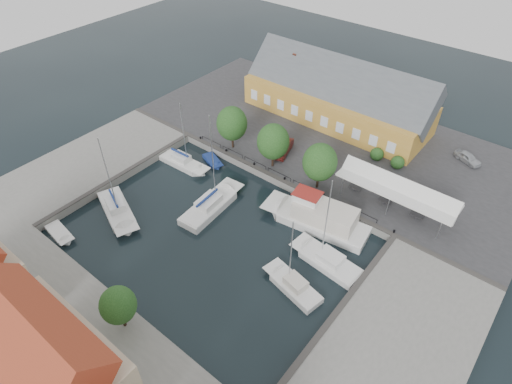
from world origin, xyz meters
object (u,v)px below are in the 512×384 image
Objects in this scene: trawler at (319,219)px; launch_sw at (60,234)px; warehouse at (335,96)px; car_silver at (468,158)px; east_boat_b at (293,287)px; east_boat_a at (327,262)px; west_boat_d at (118,211)px; launch_nw at (213,162)px; center_sailboat at (211,206)px; west_boat_a at (184,164)px; car_red at (283,148)px; tent_canopy at (397,190)px.

launch_sw is (-22.13, -19.79, -0.93)m from trawler.
launch_sw is at bearing -105.38° from warehouse.
east_boat_b is at bearing -170.29° from car_silver.
trawler is 1.15× the size of east_boat_a.
west_boat_d is 14.78m from launch_nw.
warehouse reaches higher than launch_sw.
car_silver is 46.04m from west_boat_d.
west_boat_a is (-8.95, 3.98, -0.09)m from center_sailboat.
west_boat_a is 18.11m from launch_sw.
west_boat_d reaches higher than west_boat_a.
car_red is 1.15× the size of launch_nw.
tent_canopy is 1.06× the size of trawler.
launch_sw is at bearing -129.35° from car_red.
west_boat_d is (-23.78, -9.06, 0.01)m from east_boat_a.
center_sailboat is at bearing 42.85° from west_boat_d.
east_boat_b is (-6.70, -31.15, -1.38)m from car_silver.
west_boat_a is 4.01m from launch_nw.
east_boat_a is at bearing -59.87° from warehouse.
east_boat_a is 1.11× the size of west_boat_a.
east_boat_a is 0.97× the size of west_boat_d.
center_sailboat reaches higher than tent_canopy.
car_red is at bearing 128.81° from east_boat_b.
east_boat_b is at bearing 10.27° from west_boat_d.
trawler is 29.70m from launch_sw.
east_boat_b is (14.60, -3.50, -0.10)m from center_sailboat.
center_sailboat is at bearing -91.76° from warehouse.
west_boat_a reaches higher than tent_canopy.
launch_sw is 1.11× the size of launch_nw.
center_sailboat is (-17.42, -12.95, -3.32)m from tent_canopy.
west_boat_d is at bearing -141.25° from tent_canopy.
launch_nw is (4.06, 21.10, -0.00)m from launch_sw.
car_red reaches higher than launch_nw.
tent_canopy is 17.04m from east_boat_b.
east_boat_a is (14.73, -25.38, -4.17)m from warehouse.
car_red is (-0.10, -13.05, -2.64)m from warehouse.
trawler is at bearing -128.32° from tent_canopy.
launch_sw is (-31.73, -41.72, -1.55)m from car_silver.
west_boat_d is (-9.05, -34.44, -4.16)m from warehouse.
tent_canopy is 2.93× the size of car_red.
car_red reaches higher than car_silver.
west_boat_a is (-9.77, -22.83, -4.16)m from warehouse.
trawler is at bearing 107.44° from east_boat_b.
east_boat_a is at bearing -14.34° from launch_nw.
center_sailboat reaches higher than east_boat_b.
center_sailboat is 0.99× the size of trawler.
trawler reaches higher than launch_nw.
warehouse is 29.64m from east_boat_a.
west_boat_d is at bearing -130.23° from car_red.
west_boat_a is at bearing 93.55° from west_boat_d.
east_boat_b is 27.17m from launch_sw.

